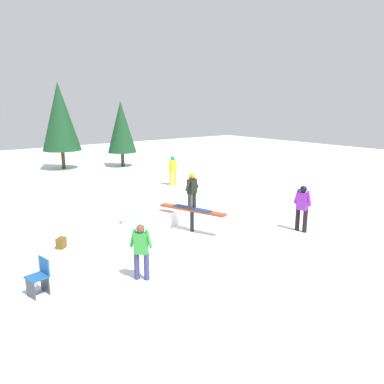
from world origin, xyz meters
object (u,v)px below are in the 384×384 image
main_rider_on_rail (192,192)px  pine_tree_far (121,127)px  rail_feature (192,212)px  pine_tree_near (60,117)px  bystander_yellow (173,169)px  backpack_on_snow (61,243)px  bystander_green (141,249)px  bystander_purple (302,206)px  loose_snowboard_white (156,200)px  folding_chair (39,278)px

main_rider_on_rail → pine_tree_far: pine_tree_far is taller
rail_feature → pine_tree_near: size_ratio=0.43×
bystander_yellow → backpack_on_snow: 9.86m
bystander_green → bystander_purple: bystander_purple is taller
bystander_yellow → loose_snowboard_white: bearing=-144.2°
rail_feature → folding_chair: 5.78m
bystander_yellow → loose_snowboard_white: size_ratio=1.07×
pine_tree_near → backpack_on_snow: bearing=-19.7°
rail_feature → backpack_on_snow: bearing=-126.2°
pine_tree_near → pine_tree_far: pine_tree_near is taller
loose_snowboard_white → pine_tree_near: pine_tree_near is taller
bystander_green → loose_snowboard_white: bearing=101.2°
loose_snowboard_white → pine_tree_near: (-11.38, -0.34, 3.55)m
folding_chair → backpack_on_snow: bearing=140.7°
pine_tree_far → folding_chair: bearing=-33.6°
rail_feature → pine_tree_far: bearing=142.1°
bystander_green → pine_tree_near: bearing=122.8°
folding_chair → pine_tree_near: pine_tree_near is taller
bystander_purple → pine_tree_near: pine_tree_near is taller
main_rider_on_rail → bystander_green: 3.99m
bystander_yellow → pine_tree_far: (-7.57, 0.88, 1.89)m
pine_tree_near → loose_snowboard_white: bearing=1.7°
pine_tree_near → rail_feature: bearing=-3.7°
bystander_purple → pine_tree_near: size_ratio=0.28×
folding_chair → pine_tree_far: pine_tree_far is taller
loose_snowboard_white → backpack_on_snow: backpack_on_snow is taller
main_rider_on_rail → bystander_purple: main_rider_on_rail is taller
pine_tree_near → pine_tree_far: bearing=67.8°
rail_feature → pine_tree_near: bearing=156.9°
bystander_yellow → pine_tree_far: bearing=77.6°
bystander_yellow → backpack_on_snow: (5.51, -8.14, -0.75)m
rail_feature → folding_chair: bearing=-96.0°
backpack_on_snow → pine_tree_far: pine_tree_far is taller
bystander_green → pine_tree_near: pine_tree_near is taller
bystander_green → loose_snowboard_white: 8.18m
backpack_on_snow → bystander_yellow: bearing=-8.8°
bystander_yellow → pine_tree_near: size_ratio=0.28×
bystander_yellow → backpack_on_snow: size_ratio=4.82×
bystander_green → loose_snowboard_white: bystander_green is taller
bystander_green → pine_tree_far: 18.49m
folding_chair → pine_tree_far: (-15.69, 10.42, 2.39)m
bystander_green → folding_chair: (-0.81, -2.30, -0.42)m
bystander_yellow → loose_snowboard_white: 3.54m
bystander_green → pine_tree_far: bearing=110.2°
rail_feature → folding_chair: folding_chair is taller
bystander_yellow → folding_chair: 12.54m
main_rider_on_rail → bystander_yellow: size_ratio=0.94×
main_rider_on_rail → bystander_yellow: main_rider_on_rail is taller
bystander_purple → folding_chair: 8.75m
main_rider_on_rail → bystander_purple: (2.36, 3.06, -0.52)m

